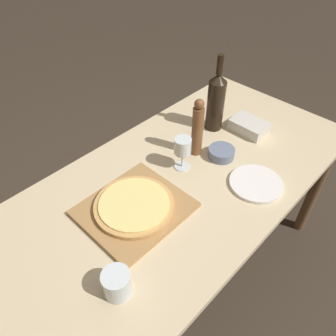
# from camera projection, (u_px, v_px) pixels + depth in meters

# --- Properties ---
(ground_plane) EXTENTS (12.00, 12.00, 0.00)m
(ground_plane) POSITION_uv_depth(u_px,v_px,m) (176.00, 273.00, 1.85)
(ground_plane) COLOR #382D23
(dining_table) EXTENTS (0.81, 1.67, 0.75)m
(dining_table) POSITION_uv_depth(u_px,v_px,m) (179.00, 194.00, 1.40)
(dining_table) COLOR #CCB78E
(dining_table) RESTS_ON ground_plane
(cutting_board) EXTENTS (0.33, 0.37, 0.02)m
(cutting_board) POSITION_uv_depth(u_px,v_px,m) (135.00, 209.00, 1.21)
(cutting_board) COLOR #A87A47
(cutting_board) RESTS_ON dining_table
(pizza) EXTENTS (0.30, 0.30, 0.02)m
(pizza) POSITION_uv_depth(u_px,v_px,m) (134.00, 205.00, 1.20)
(pizza) COLOR tan
(pizza) RESTS_ON cutting_board
(wine_bottle) EXTENTS (0.08, 0.08, 0.37)m
(wine_bottle) POSITION_uv_depth(u_px,v_px,m) (216.00, 101.00, 1.51)
(wine_bottle) COLOR black
(wine_bottle) RESTS_ON dining_table
(pepper_mill) EXTENTS (0.05, 0.05, 0.27)m
(pepper_mill) POSITION_uv_depth(u_px,v_px,m) (197.00, 129.00, 1.38)
(pepper_mill) COLOR brown
(pepper_mill) RESTS_ON dining_table
(wine_glass) EXTENTS (0.07, 0.07, 0.15)m
(wine_glass) POSITION_uv_depth(u_px,v_px,m) (183.00, 147.00, 1.32)
(wine_glass) COLOR silver
(wine_glass) RESTS_ON dining_table
(small_bowl) EXTENTS (0.11, 0.11, 0.04)m
(small_bowl) POSITION_uv_depth(u_px,v_px,m) (221.00, 153.00, 1.43)
(small_bowl) COLOR slate
(small_bowl) RESTS_ON dining_table
(drinking_tumbler) EXTENTS (0.09, 0.09, 0.09)m
(drinking_tumbler) POSITION_uv_depth(u_px,v_px,m) (117.00, 283.00, 0.96)
(drinking_tumbler) COLOR silver
(drinking_tumbler) RESTS_ON dining_table
(dinner_plate) EXTENTS (0.21, 0.21, 0.01)m
(dinner_plate) POSITION_uv_depth(u_px,v_px,m) (256.00, 183.00, 1.31)
(dinner_plate) COLOR white
(dinner_plate) RESTS_ON dining_table
(food_container) EXTENTS (0.17, 0.12, 0.05)m
(food_container) POSITION_uv_depth(u_px,v_px,m) (249.00, 126.00, 1.57)
(food_container) COLOR beige
(food_container) RESTS_ON dining_table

